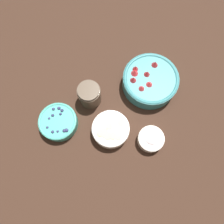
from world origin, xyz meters
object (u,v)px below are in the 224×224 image
at_px(bowl_blueberries, 58,122).
at_px(jar_chocolate, 90,95).
at_px(bowl_bananas, 111,129).
at_px(bowl_strawberries, 150,80).
at_px(bowl_cream, 151,139).

xyz_separation_m(bowl_blueberries, jar_chocolate, (-0.10, -0.14, 0.02)).
bearing_deg(bowl_bananas, bowl_blueberries, 3.50).
distance_m(bowl_strawberries, bowl_cream, 0.25).
relative_size(bowl_blueberries, jar_chocolate, 1.56).
distance_m(bowl_strawberries, jar_chocolate, 0.27).
height_order(bowl_strawberries, jar_chocolate, jar_chocolate).
relative_size(bowl_strawberries, bowl_cream, 2.25).
distance_m(bowl_bananas, jar_chocolate, 0.17).
relative_size(bowl_strawberries, jar_chocolate, 2.38).
bearing_deg(jar_chocolate, bowl_blueberries, 53.70).
relative_size(bowl_cream, jar_chocolate, 1.06).
bearing_deg(jar_chocolate, bowl_strawberries, -153.39).
height_order(bowl_blueberries, bowl_cream, bowl_blueberries).
bearing_deg(jar_chocolate, bowl_bananas, 133.39).
distance_m(bowl_cream, jar_chocolate, 0.31).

